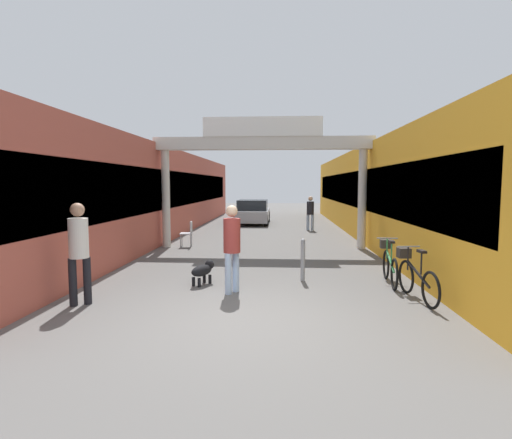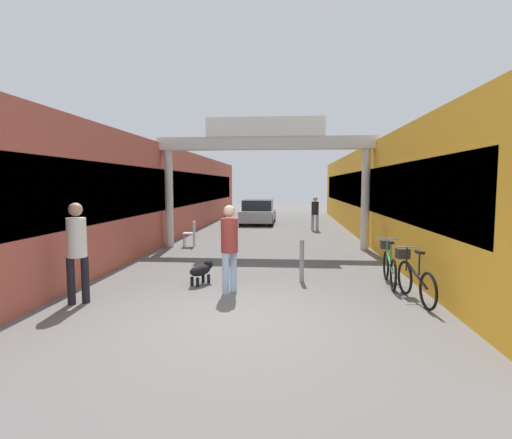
# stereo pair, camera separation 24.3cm
# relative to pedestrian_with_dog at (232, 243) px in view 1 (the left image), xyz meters

# --- Properties ---
(ground_plane) EXTENTS (80.00, 80.00, 0.00)m
(ground_plane) POSITION_rel_pedestrian_with_dog_xyz_m (0.35, -1.53, -1.02)
(ground_plane) COLOR #605E5B
(storefront_left) EXTENTS (3.00, 26.00, 3.61)m
(storefront_left) POSITION_rel_pedestrian_with_dog_xyz_m (-4.74, 9.47, 0.79)
(storefront_left) COLOR #B25142
(storefront_left) RESTS_ON ground_plane
(storefront_right) EXTENTS (3.00, 26.00, 3.61)m
(storefront_right) POSITION_rel_pedestrian_with_dog_xyz_m (5.44, 9.47, 0.79)
(storefront_right) COLOR gold
(storefront_right) RESTS_ON ground_plane
(arcade_sign_gateway) EXTENTS (7.40, 0.47, 4.41)m
(arcade_sign_gateway) POSITION_rel_pedestrian_with_dog_xyz_m (0.35, 5.71, 2.14)
(arcade_sign_gateway) COLOR beige
(arcade_sign_gateway) RESTS_ON ground_plane
(pedestrian_with_dog) EXTENTS (0.47, 0.47, 1.77)m
(pedestrian_with_dog) POSITION_rel_pedestrian_with_dog_xyz_m (0.00, 0.00, 0.00)
(pedestrian_with_dog) COLOR #A5BFE0
(pedestrian_with_dog) RESTS_ON ground_plane
(pedestrian_companion) EXTENTS (0.47, 0.47, 1.85)m
(pedestrian_companion) POSITION_rel_pedestrian_with_dog_xyz_m (-2.65, -0.97, 0.06)
(pedestrian_companion) COLOR black
(pedestrian_companion) RESTS_ON ground_plane
(pedestrian_carrying_crate) EXTENTS (0.47, 0.47, 1.62)m
(pedestrian_carrying_crate) POSITION_rel_pedestrian_with_dog_xyz_m (2.37, 11.13, -0.10)
(pedestrian_carrying_crate) COLOR #8C9EB2
(pedestrian_carrying_crate) RESTS_ON ground_plane
(dog_on_leash) EXTENTS (0.53, 0.71, 0.50)m
(dog_on_leash) POSITION_rel_pedestrian_with_dog_xyz_m (-0.71, 0.65, -0.71)
(dog_on_leash) COLOR black
(dog_on_leash) RESTS_ON ground_plane
(bicycle_black_nearest) EXTENTS (0.46, 1.68, 0.98)m
(bicycle_black_nearest) POSITION_rel_pedestrian_with_dog_xyz_m (3.53, -0.20, -0.58)
(bicycle_black_nearest) COLOR black
(bicycle_black_nearest) RESTS_ON ground_plane
(bicycle_green_second) EXTENTS (0.46, 1.69, 0.98)m
(bicycle_green_second) POSITION_rel_pedestrian_with_dog_xyz_m (3.37, 1.02, -0.58)
(bicycle_green_second) COLOR black
(bicycle_green_second) RESTS_ON ground_plane
(bollard_post_metal) EXTENTS (0.10, 0.10, 0.97)m
(bollard_post_metal) POSITION_rel_pedestrian_with_dog_xyz_m (1.47, 1.08, -0.53)
(bollard_post_metal) COLOR gray
(bollard_post_metal) RESTS_ON ground_plane
(cafe_chair_aluminium_nearer) EXTENTS (0.44, 0.44, 0.89)m
(cafe_chair_aluminium_nearer) POSITION_rel_pedestrian_with_dog_xyz_m (-2.25, 5.81, -0.48)
(cafe_chair_aluminium_nearer) COLOR gray
(cafe_chair_aluminium_nearer) RESTS_ON ground_plane
(parked_car_silver) EXTENTS (1.80, 4.01, 1.33)m
(parked_car_silver) POSITION_rel_pedestrian_with_dog_xyz_m (-0.58, 14.26, -0.38)
(parked_car_silver) COLOR #99999E
(parked_car_silver) RESTS_ON ground_plane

